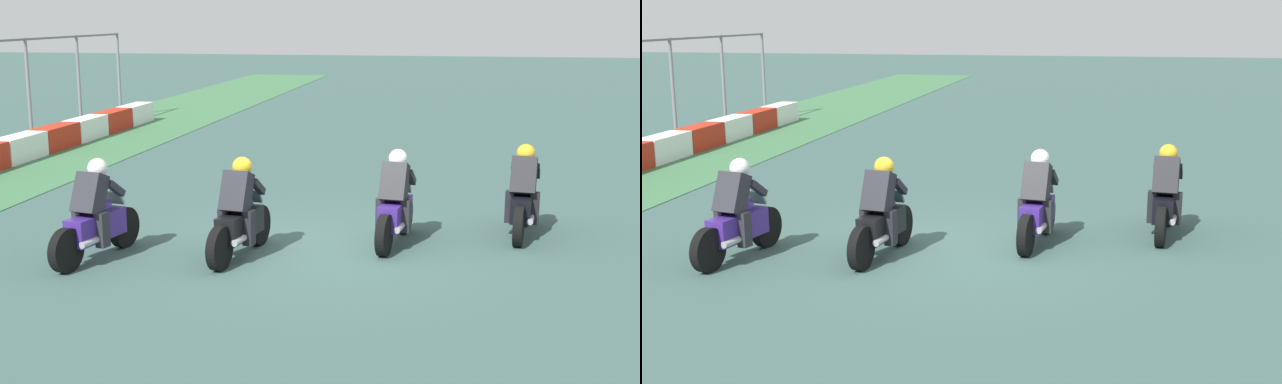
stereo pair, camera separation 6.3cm
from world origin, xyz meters
TOP-DOWN VIEW (x-y plane):
  - ground_plane at (0.00, 0.00)m, footprint 120.00×120.00m
  - rider_lane_a at (1.40, -3.14)m, footprint 2.04×0.58m
  - rider_lane_b at (0.50, -1.13)m, footprint 2.04×0.59m
  - rider_lane_c at (-0.64, 1.09)m, footprint 2.04×0.60m
  - rider_lane_d at (-1.14, 3.16)m, footprint 2.03×0.62m

SIDE VIEW (x-z plane):
  - ground_plane at x=0.00m, z-range 0.00..0.00m
  - rider_lane_a at x=1.40m, z-range -0.13..1.38m
  - rider_lane_b at x=0.50m, z-range -0.13..1.38m
  - rider_lane_c at x=-0.64m, z-range -0.13..1.38m
  - rider_lane_d at x=-1.14m, z-range -0.13..1.38m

